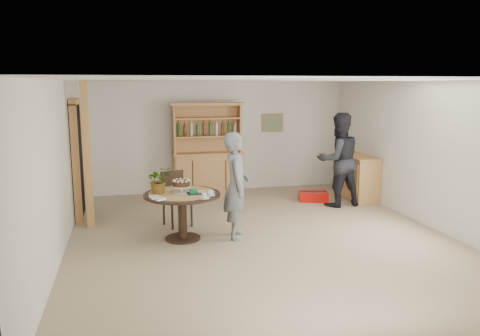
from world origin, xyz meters
The scene contains 17 objects.
ground centered at (0.00, 0.00, 0.00)m, with size 7.00×7.00×0.00m, color tan.
room_shell centered at (0.00, 0.01, 1.74)m, with size 6.04×7.04×2.52m.
doorway centered at (-2.93, 2.00, 1.11)m, with size 0.13×1.10×2.18m.
pine_post centered at (-2.70, 1.20, 1.25)m, with size 0.12×0.12×2.50m, color tan.
hutch centered at (-0.30, 3.24, 0.69)m, with size 1.62×0.54×2.04m.
sideboard centered at (2.74, 2.00, 0.47)m, with size 0.54×1.26×0.94m.
dining_table centered at (-1.23, 0.16, 0.60)m, with size 1.20×1.20×0.76m.
dining_chair centered at (-1.26, 0.99, 0.54)m, with size 0.53×0.53×0.95m.
birthday_cake centered at (-1.23, 0.21, 0.88)m, with size 0.30×0.30×0.20m.
flower_vase centered at (-1.58, 0.21, 0.97)m, with size 0.38×0.33×0.42m, color #3F7233.
gift_tray centered at (-1.02, 0.04, 0.79)m, with size 0.30×0.20×0.08m.
coffee_cup_a centered at (-0.83, -0.12, 0.80)m, with size 0.15×0.15×0.09m.
coffee_cup_b centered at (-0.95, -0.29, 0.79)m, with size 0.15×0.15×0.08m.
napkins centered at (-1.64, -0.15, 0.77)m, with size 0.24×0.33×0.03m.
teen_boy centered at (-0.38, 0.06, 0.85)m, with size 0.62×0.41×1.70m, color slate.
adult_person centered at (2.07, 1.52, 0.94)m, with size 0.92×0.71×1.89m, color black.
red_suitcase centered at (1.76, 2.01, 0.10)m, with size 0.68×0.54×0.21m.
Camera 1 is at (-2.04, -6.99, 2.44)m, focal length 35.00 mm.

